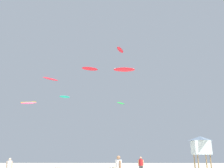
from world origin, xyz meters
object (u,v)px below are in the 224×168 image
at_px(person_foreground, 119,168).
at_px(kite_aloft_5, 90,69).
at_px(person_left, 9,166).
at_px(lifeguard_tower, 201,145).
at_px(kite_aloft_1, 121,103).
at_px(kite_aloft_3, 65,97).
at_px(kite_aloft_7, 28,103).
at_px(kite_aloft_6, 120,50).
at_px(kite_aloft_0, 50,79).
at_px(kite_aloft_2, 124,69).
at_px(person_midground, 141,164).

xyz_separation_m(person_foreground, kite_aloft_5, (-6.77, 38.83, 20.78)).
bearing_deg(person_left, lifeguard_tower, 128.58).
height_order(person_left, kite_aloft_1, kite_aloft_1).
xyz_separation_m(kite_aloft_3, kite_aloft_5, (4.69, 4.01, 7.83)).
bearing_deg(kite_aloft_7, kite_aloft_6, -3.42).
height_order(kite_aloft_6, kite_aloft_7, kite_aloft_6).
bearing_deg(kite_aloft_0, kite_aloft_5, 7.26).
distance_m(person_foreground, kite_aloft_2, 25.54).
relative_size(kite_aloft_1, kite_aloft_6, 0.55).
bearing_deg(kite_aloft_6, kite_aloft_1, -90.43).
bearing_deg(person_left, kite_aloft_7, -153.28).
xyz_separation_m(kite_aloft_2, kite_aloft_7, (-20.74, 15.08, -2.01)).
height_order(person_midground, kite_aloft_2, kite_aloft_2).
relative_size(kite_aloft_2, kite_aloft_6, 0.96).
height_order(person_foreground, kite_aloft_0, kite_aloft_0).
distance_m(person_midground, kite_aloft_6, 35.12).
xyz_separation_m(lifeguard_tower, kite_aloft_5, (-17.13, 22.07, 18.70)).
height_order(person_foreground, lifeguard_tower, lifeguard_tower).
bearing_deg(person_midground, kite_aloft_3, 35.76).
bearing_deg(kite_aloft_1, kite_aloft_2, -87.41).
distance_m(person_midground, person_left, 11.73).
relative_size(person_foreground, kite_aloft_3, 0.71).
xyz_separation_m(kite_aloft_0, kite_aloft_1, (16.14, -5.00, -6.93)).
bearing_deg(kite_aloft_2, person_foreground, -92.61).
bearing_deg(kite_aloft_5, kite_aloft_6, -26.59).
relative_size(kite_aloft_3, kite_aloft_7, 0.60).
distance_m(kite_aloft_1, kite_aloft_7, 20.59).
bearing_deg(lifeguard_tower, person_midground, -138.73).
bearing_deg(kite_aloft_6, kite_aloft_3, -178.15).
bearing_deg(kite_aloft_6, person_midground, -86.32).
bearing_deg(kite_aloft_7, kite_aloft_2, -36.02).
bearing_deg(kite_aloft_3, kite_aloft_5, 40.53).
bearing_deg(kite_aloft_3, kite_aloft_0, 145.68).
xyz_separation_m(lifeguard_tower, kite_aloft_1, (-9.90, 15.93, 8.94)).
distance_m(kite_aloft_3, kite_aloft_5, 9.97).
bearing_deg(kite_aloft_3, kite_aloft_6, 1.85).
bearing_deg(kite_aloft_1, kite_aloft_7, 169.58).
bearing_deg(kite_aloft_5, kite_aloft_1, -40.33).
height_order(person_left, kite_aloft_3, kite_aloft_3).
bearing_deg(kite_aloft_3, lifeguard_tower, -39.60).
relative_size(kite_aloft_2, kite_aloft_7, 0.88).
distance_m(person_midground, lifeguard_tower, 11.15).
bearing_deg(kite_aloft_2, person_left, -121.02).
bearing_deg(kite_aloft_1, kite_aloft_3, 169.90).
bearing_deg(kite_aloft_6, kite_aloft_0, 171.23).
bearing_deg(person_midground, kite_aloft_5, 24.39).
bearing_deg(person_left, kite_aloft_0, -160.68).
height_order(person_foreground, kite_aloft_2, kite_aloft_2).
bearing_deg(person_midground, kite_aloft_0, 39.80).
bearing_deg(kite_aloft_0, person_midground, -57.69).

